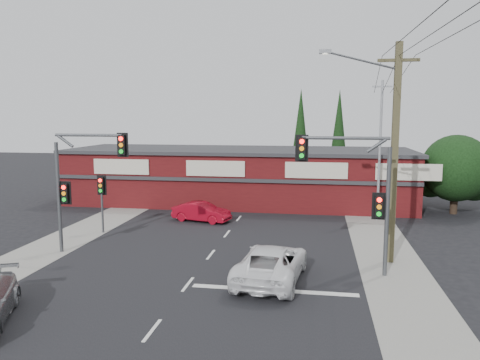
% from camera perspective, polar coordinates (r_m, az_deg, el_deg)
% --- Properties ---
extents(ground, '(120.00, 120.00, 0.00)m').
position_cam_1_polar(ground, '(20.76, -5.30, -11.23)').
color(ground, black).
rests_on(ground, ground).
extents(road_strip, '(14.00, 70.00, 0.01)m').
position_cam_1_polar(road_strip, '(25.41, -2.42, -7.62)').
color(road_strip, black).
rests_on(road_strip, ground).
extents(verge_left, '(3.00, 70.00, 0.02)m').
position_cam_1_polar(verge_left, '(28.35, -19.60, -6.43)').
color(verge_left, gray).
rests_on(verge_left, ground).
extents(verge_right, '(3.00, 70.00, 0.02)m').
position_cam_1_polar(verge_right, '(25.13, 17.11, -8.12)').
color(verge_right, gray).
rests_on(verge_right, ground).
extents(stop_line, '(6.50, 0.35, 0.01)m').
position_cam_1_polar(stop_line, '(18.79, 4.16, -13.26)').
color(stop_line, silver).
rests_on(stop_line, ground).
extents(white_suv, '(2.97, 5.54, 1.48)m').
position_cam_1_polar(white_suv, '(19.65, 3.83, -10.06)').
color(white_suv, white).
rests_on(white_suv, ground).
extents(red_sedan, '(3.99, 2.15, 1.25)m').
position_cam_1_polar(red_sedan, '(30.34, -4.72, -3.88)').
color(red_sedan, maroon).
rests_on(red_sedan, ground).
extents(lane_dashes, '(0.12, 38.92, 0.01)m').
position_cam_1_polar(lane_dashes, '(21.36, -4.85, -10.63)').
color(lane_dashes, silver).
rests_on(lane_dashes, ground).
extents(shop_building, '(27.30, 8.40, 4.22)m').
position_cam_1_polar(shop_building, '(36.75, -0.13, 0.58)').
color(shop_building, '#450D10').
rests_on(shop_building, ground).
extents(tree_cluster, '(5.90, 5.10, 5.50)m').
position_cam_1_polar(tree_cluster, '(35.94, 24.92, 0.91)').
color(tree_cluster, '#2D2116').
rests_on(tree_cluster, ground).
extents(conifer_near, '(1.80, 1.80, 9.25)m').
position_cam_1_polar(conifer_near, '(43.01, 7.39, 6.05)').
color(conifer_near, '#2D2116').
rests_on(conifer_near, ground).
extents(conifer_far, '(1.80, 1.80, 9.25)m').
position_cam_1_polar(conifer_far, '(45.02, 11.96, 6.02)').
color(conifer_far, '#2D2116').
rests_on(conifer_far, ground).
extents(traffic_mast_left, '(3.77, 0.27, 5.97)m').
position_cam_1_polar(traffic_mast_left, '(24.07, -19.15, 0.62)').
color(traffic_mast_left, '#47494C').
rests_on(traffic_mast_left, ground).
extents(traffic_mast_right, '(3.96, 0.27, 5.97)m').
position_cam_1_polar(traffic_mast_right, '(20.25, 14.45, -0.43)').
color(traffic_mast_right, '#47494C').
rests_on(traffic_mast_right, ground).
extents(pedestal_signal, '(0.55, 0.27, 3.38)m').
position_cam_1_polar(pedestal_signal, '(28.15, -16.52, -1.41)').
color(pedestal_signal, '#47494C').
rests_on(pedestal_signal, ground).
extents(utility_pole, '(4.38, 0.59, 10.00)m').
position_cam_1_polar(utility_pole, '(22.24, 18.00, 3.91)').
color(utility_pole, brown).
rests_on(utility_pole, ground).
extents(steel_pole, '(1.20, 0.16, 9.00)m').
position_cam_1_polar(steel_pole, '(31.28, 16.68, 3.71)').
color(steel_pole, gray).
rests_on(steel_pole, ground).
extents(power_lines, '(2.01, 29.00, 1.22)m').
position_cam_1_polar(power_lines, '(17.00, 21.71, 14.97)').
color(power_lines, black).
rests_on(power_lines, ground).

